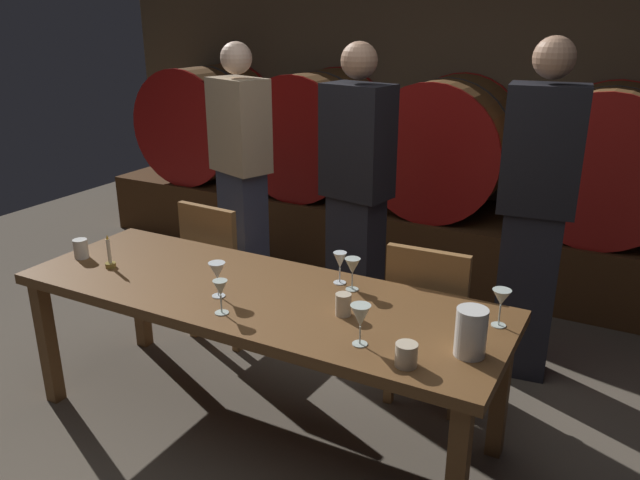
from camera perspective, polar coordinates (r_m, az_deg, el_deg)
name	(u,v)px	position (r m, az deg, el deg)	size (l,w,h in m)	color
ground_plane	(268,447)	(3.12, -4.74, -18.13)	(8.53, 8.53, 0.00)	brown
back_wall	(469,100)	(5.28, 13.30, 12.21)	(6.56, 0.24, 2.51)	brown
barrel_shelf	(439,239)	(5.00, 10.68, 0.07)	(5.90, 0.90, 0.49)	#4C2D16
wine_barrel_far_left	(208,122)	(5.82, -10.09, 10.44)	(1.00, 0.82, 1.00)	brown
wine_barrel_left	(317,133)	(5.22, -0.32, 9.65)	(1.00, 0.82, 1.00)	brown
wine_barrel_center	(446,146)	(4.80, 11.35, 8.35)	(1.00, 0.82, 1.00)	brown
wine_barrel_right	(607,162)	(4.61, 24.55, 6.46)	(1.00, 0.82, 1.00)	brown
dining_table	(257,305)	(2.92, -5.77, -5.90)	(2.29, 0.78, 0.72)	brown
chair_left	(222,264)	(3.84, -8.89, -2.19)	(0.42, 0.42, 0.88)	olive
chair_right	(430,316)	(3.21, 9.97, -6.83)	(0.42, 0.42, 0.88)	olive
guest_left	(241,178)	(4.17, -7.13, 5.63)	(0.44, 0.35, 1.75)	#33384C
guest_center	(356,196)	(3.67, 3.32, 3.99)	(0.42, 0.30, 1.77)	black
guest_right	(535,213)	(3.46, 18.91, 2.31)	(0.41, 0.28, 1.82)	black
candle_center	(110,259)	(3.29, -18.49, -1.63)	(0.05, 0.05, 0.17)	olive
pitcher	(471,332)	(2.40, 13.51, -8.12)	(0.12, 0.12, 0.19)	white
wine_glass_far_left	(217,272)	(2.82, -9.30, -2.85)	(0.08, 0.08, 0.16)	white
wine_glass_left	(220,289)	(2.66, -9.01, -4.44)	(0.06, 0.06, 0.15)	silver
wine_glass_center_left	(340,261)	(2.92, 1.82, -1.95)	(0.06, 0.06, 0.15)	white
wine_glass_center_right	(352,267)	(2.85, 2.96, -2.47)	(0.07, 0.07, 0.15)	silver
wine_glass_right	(360,317)	(2.39, 3.68, -6.95)	(0.08, 0.08, 0.17)	silver
wine_glass_far_right	(501,299)	(2.63, 16.09, -5.13)	(0.08, 0.08, 0.16)	silver
cup_left	(81,249)	(3.47, -20.84, -0.74)	(0.07, 0.07, 0.10)	white
cup_center	(343,304)	(2.65, 2.12, -5.85)	(0.07, 0.07, 0.10)	beige
cup_right	(406,355)	(2.31, 7.82, -10.25)	(0.08, 0.08, 0.09)	beige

